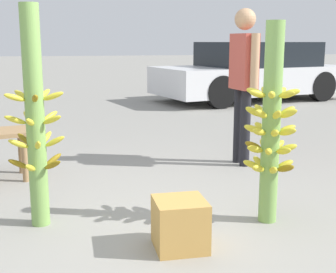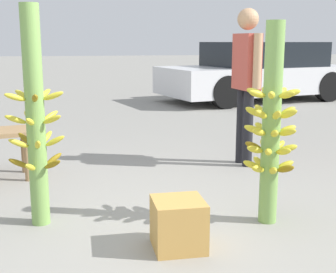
% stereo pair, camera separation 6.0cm
% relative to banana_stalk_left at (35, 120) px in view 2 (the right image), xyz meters
% --- Properties ---
extents(ground_plane, '(80.00, 80.00, 0.00)m').
position_rel_banana_stalk_left_xyz_m(ground_plane, '(0.86, -0.37, -0.77)').
color(ground_plane, gray).
extents(banana_stalk_left, '(0.42, 0.42, 1.57)m').
position_rel_banana_stalk_left_xyz_m(banana_stalk_left, '(0.00, 0.00, 0.00)').
color(banana_stalk_left, '#7AA851').
rests_on(banana_stalk_left, ground_plane).
extents(banana_stalk_center, '(0.40, 0.40, 1.45)m').
position_rel_banana_stalk_left_xyz_m(banana_stalk_center, '(1.65, -0.28, -0.05)').
color(banana_stalk_center, '#7AA851').
rests_on(banana_stalk_center, ground_plane).
extents(vendor_person, '(0.22, 0.55, 1.64)m').
position_rel_banana_stalk_left_xyz_m(vendor_person, '(2.04, 1.32, 0.23)').
color(vendor_person, black).
rests_on(vendor_person, ground_plane).
extents(parked_car, '(4.58, 2.82, 1.29)m').
position_rel_banana_stalk_left_xyz_m(parked_car, '(4.27, 6.59, -0.14)').
color(parked_car, silver).
rests_on(parked_car, ground_plane).
extents(produce_crate, '(0.32, 0.32, 0.32)m').
position_rel_banana_stalk_left_xyz_m(produce_crate, '(0.90, -0.60, -0.61)').
color(produce_crate, '#C69347').
rests_on(produce_crate, ground_plane).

